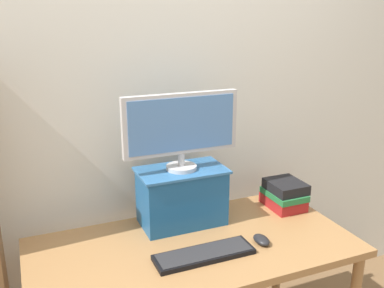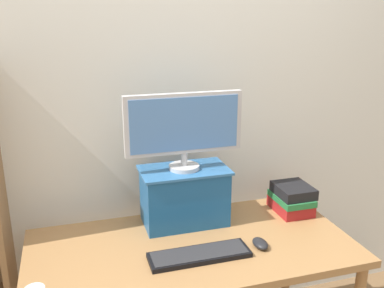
{
  "view_description": "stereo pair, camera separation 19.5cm",
  "coord_description": "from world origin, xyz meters",
  "px_view_note": "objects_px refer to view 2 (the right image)",
  "views": [
    {
      "loc": [
        -0.69,
        -1.63,
        1.79
      ],
      "look_at": [
        0.03,
        0.09,
        1.22
      ],
      "focal_mm": 40.0,
      "sensor_mm": 36.0,
      "label": 1
    },
    {
      "loc": [
        -0.51,
        -1.7,
        1.79
      ],
      "look_at": [
        0.03,
        0.09,
        1.22
      ],
      "focal_mm": 40.0,
      "sensor_mm": 36.0,
      "label": 2
    }
  ],
  "objects_px": {
    "keyboard": "(200,255)",
    "book_stack": "(292,199)",
    "desk": "(192,258)",
    "computer_mouse": "(260,243)",
    "riser_box": "(184,195)",
    "computer_monitor": "(184,127)"
  },
  "relations": [
    {
      "from": "keyboard",
      "to": "book_stack",
      "type": "distance_m",
      "value": 0.68
    },
    {
      "from": "desk",
      "to": "computer_mouse",
      "type": "distance_m",
      "value": 0.33
    },
    {
      "from": "keyboard",
      "to": "book_stack",
      "type": "relative_size",
      "value": 1.87
    },
    {
      "from": "desk",
      "to": "book_stack",
      "type": "bearing_deg",
      "value": 16.0
    },
    {
      "from": "riser_box",
      "to": "computer_mouse",
      "type": "relative_size",
      "value": 4.23
    },
    {
      "from": "desk",
      "to": "computer_monitor",
      "type": "xyz_separation_m",
      "value": [
        0.03,
        0.22,
        0.59
      ]
    },
    {
      "from": "computer_mouse",
      "to": "book_stack",
      "type": "bearing_deg",
      "value": 42.1
    },
    {
      "from": "computer_monitor",
      "to": "book_stack",
      "type": "bearing_deg",
      "value": -4.66
    },
    {
      "from": "desk",
      "to": "riser_box",
      "type": "relative_size",
      "value": 3.43
    },
    {
      "from": "keyboard",
      "to": "book_stack",
      "type": "height_order",
      "value": "book_stack"
    },
    {
      "from": "book_stack",
      "to": "desk",
      "type": "bearing_deg",
      "value": -164.0
    },
    {
      "from": "desk",
      "to": "keyboard",
      "type": "height_order",
      "value": "keyboard"
    },
    {
      "from": "computer_monitor",
      "to": "computer_mouse",
      "type": "bearing_deg",
      "value": -51.73
    },
    {
      "from": "desk",
      "to": "book_stack",
      "type": "height_order",
      "value": "book_stack"
    },
    {
      "from": "desk",
      "to": "computer_mouse",
      "type": "bearing_deg",
      "value": -21.07
    },
    {
      "from": "desk",
      "to": "riser_box",
      "type": "height_order",
      "value": "riser_box"
    },
    {
      "from": "desk",
      "to": "computer_monitor",
      "type": "distance_m",
      "value": 0.63
    },
    {
      "from": "desk",
      "to": "keyboard",
      "type": "distance_m",
      "value": 0.15
    },
    {
      "from": "riser_box",
      "to": "computer_mouse",
      "type": "bearing_deg",
      "value": -51.85
    },
    {
      "from": "desk",
      "to": "book_stack",
      "type": "relative_size",
      "value": 6.26
    },
    {
      "from": "computer_monitor",
      "to": "keyboard",
      "type": "relative_size",
      "value": 1.29
    },
    {
      "from": "desk",
      "to": "computer_mouse",
      "type": "relative_size",
      "value": 14.51
    }
  ]
}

